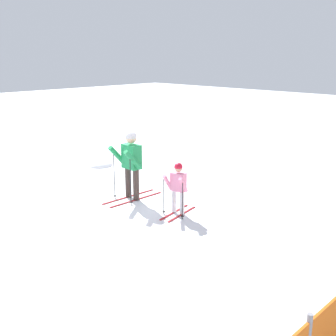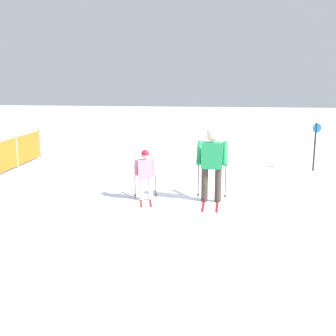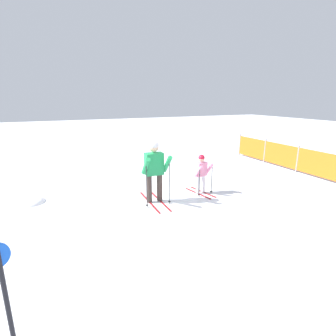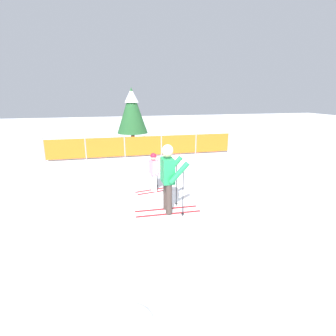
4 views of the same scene
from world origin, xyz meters
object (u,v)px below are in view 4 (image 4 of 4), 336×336
safety_fence (143,146)px  conifer_far (132,110)px  skier_child (154,169)px  skier_adult (168,173)px

safety_fence → conifer_far: (-0.12, 3.24, 1.47)m
skier_child → conifer_far: conifer_far is taller
conifer_far → safety_fence: bearing=-88.0°
safety_fence → conifer_far: 3.56m
skier_child → conifer_far: size_ratio=0.37×
safety_fence → skier_adult: bearing=-92.9°
safety_fence → conifer_far: size_ratio=2.68×
skier_adult → skier_child: (-0.06, 1.51, -0.32)m
skier_adult → safety_fence: (0.31, 6.07, -0.49)m
skier_child → safety_fence: bearing=74.6°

